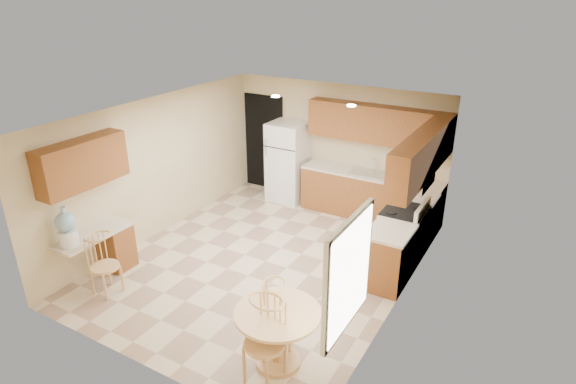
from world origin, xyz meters
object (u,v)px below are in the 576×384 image
Objects in this scene: water_crock at (67,228)px; chair_table_b at (259,339)px; dining_table at (278,330)px; chair_desk at (99,262)px; refrigerator at (288,162)px; chair_table_a at (275,314)px; stove at (402,235)px.

chair_table_b is at bearing -3.55° from water_crock.
chair_desk is (-2.95, -0.10, 0.08)m from dining_table.
dining_table is (2.35, -4.30, -0.34)m from refrigerator.
dining_table is at bearing -83.30° from chair_table_b.
chair_table_a and chair_desk have the same top height.
chair_table_b is (2.35, -4.70, -0.19)m from refrigerator.
stove is at bearing -91.88° from chair_table_b.
dining_table is at bearing -99.66° from stove.
chair_table_b is (-0.52, -3.48, 0.18)m from stove.
dining_table is 0.96× the size of chair_table_b.
refrigerator reaches higher than stove.
dining_table is 0.42m from chair_table_b.
chair_desk is 1.55× the size of water_crock.
refrigerator reaches higher than chair_desk.
chair_desk is (-2.81, -0.26, 0.00)m from chair_table_a.
chair_table_a is 2.82m from chair_desk.
refrigerator is at bearing 76.84° from water_crock.
chair_table_b is 3.43m from water_crock.
chair_table_b is at bearing 88.39° from chair_desk.
refrigerator is at bearing -56.74° from chair_table_b.
stove is at bearing 139.97° from chair_table_a.
stove reaches higher than chair_table_b.
chair_table_b is at bearing -98.58° from stove.
dining_table is 1.09× the size of chair_desk.
chair_desk is at bearing 0.90° from chair_table_b.
chair_desk reaches higher than dining_table.
dining_table is at bearing 14.41° from chair_table_a.
refrigerator is 4.92m from dining_table.
refrigerator is at bearing 118.63° from dining_table.
stove reaches higher than dining_table.
water_crock is at bearing -176.88° from dining_table.
chair_table_b is (0.14, -0.56, 0.08)m from chair_table_a.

